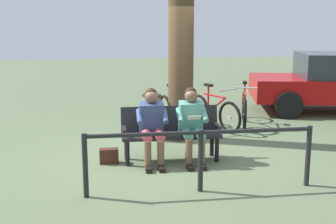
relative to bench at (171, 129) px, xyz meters
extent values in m
plane|color=#566647|center=(0.25, -0.08, -0.51)|extent=(40.00, 40.00, 0.00)
cube|color=black|center=(0.00, 0.08, -0.08)|extent=(1.61, 0.50, 0.05)
cube|color=black|center=(0.00, -0.11, 0.15)|extent=(1.60, 0.19, 0.42)
cube|color=black|center=(-0.76, 0.11, 0.05)|extent=(0.07, 0.40, 0.05)
cube|color=black|center=(0.76, 0.05, 0.05)|extent=(0.07, 0.40, 0.05)
cylinder|color=black|center=(-0.71, 0.28, -0.31)|extent=(0.07, 0.07, 0.40)
cylinder|color=black|center=(0.73, 0.23, -0.31)|extent=(0.07, 0.07, 0.40)
cylinder|color=black|center=(-0.72, -0.06, -0.31)|extent=(0.07, 0.07, 0.40)
cylinder|color=black|center=(0.72, -0.11, -0.31)|extent=(0.07, 0.07, 0.40)
cube|color=#4C8C7A|center=(-0.32, 0.07, 0.20)|extent=(0.39, 0.32, 0.55)
sphere|color=brown|center=(-0.32, 0.09, 0.56)|extent=(0.21, 0.21, 0.21)
sphere|color=black|center=(-0.32, 0.06, 0.59)|extent=(0.20, 0.20, 0.20)
cylinder|color=#4C8C7A|center=(-0.41, 0.28, -0.02)|extent=(0.16, 0.40, 0.15)
cylinder|color=brown|center=(-0.40, 0.48, -0.28)|extent=(0.11, 0.11, 0.45)
cube|color=black|center=(-0.40, 0.58, -0.47)|extent=(0.10, 0.22, 0.07)
cylinder|color=#4C8C7A|center=(-0.51, 0.20, 0.27)|extent=(0.10, 0.31, 0.23)
cylinder|color=#4C8C7A|center=(-0.21, 0.27, -0.02)|extent=(0.16, 0.40, 0.15)
cylinder|color=brown|center=(-0.20, 0.47, -0.28)|extent=(0.11, 0.11, 0.45)
cube|color=black|center=(-0.20, 0.57, -0.47)|extent=(0.10, 0.22, 0.07)
cylinder|color=#4C8C7A|center=(-0.11, 0.18, 0.27)|extent=(0.10, 0.31, 0.23)
cube|color=silver|center=(-0.31, 0.37, 0.26)|extent=(0.20, 0.13, 0.09)
cube|color=#334772|center=(0.32, 0.05, 0.20)|extent=(0.39, 0.32, 0.55)
sphere|color=brown|center=(0.32, 0.07, 0.56)|extent=(0.21, 0.21, 0.21)
sphere|color=black|center=(0.32, 0.04, 0.59)|extent=(0.20, 0.20, 0.20)
cylinder|color=#D84C59|center=(0.23, 0.25, -0.02)|extent=(0.16, 0.40, 0.15)
cylinder|color=brown|center=(0.24, 0.45, -0.28)|extent=(0.11, 0.11, 0.45)
cube|color=black|center=(0.24, 0.55, -0.47)|extent=(0.10, 0.22, 0.07)
cylinder|color=#334772|center=(0.13, 0.18, 0.27)|extent=(0.10, 0.31, 0.23)
cylinder|color=#D84C59|center=(0.43, 0.25, -0.02)|extent=(0.16, 0.40, 0.15)
cylinder|color=brown|center=(0.44, 0.45, -0.28)|extent=(0.11, 0.11, 0.45)
cube|color=black|center=(0.44, 0.55, -0.47)|extent=(0.10, 0.22, 0.07)
cylinder|color=#334772|center=(0.53, 0.16, 0.27)|extent=(0.10, 0.31, 0.23)
cube|color=#3F1E14|center=(1.01, 0.05, -0.39)|extent=(0.30, 0.15, 0.24)
cylinder|color=#4C3823|center=(-0.43, -1.25, 1.13)|extent=(0.47, 0.47, 3.27)
cylinder|color=slate|center=(0.12, -1.31, -0.08)|extent=(0.35, 0.35, 0.84)
cylinder|color=black|center=(0.12, -1.31, 0.35)|extent=(0.36, 0.36, 0.03)
torus|color=black|center=(-1.88, -1.67, -0.18)|extent=(0.26, 0.65, 0.66)
cylinder|color=silver|center=(-1.88, -1.67, -0.18)|extent=(0.07, 0.07, 0.06)
torus|color=black|center=(-2.20, -2.64, -0.18)|extent=(0.26, 0.65, 0.66)
cylinder|color=silver|center=(-2.20, -2.64, -0.18)|extent=(0.07, 0.07, 0.06)
cylinder|color=#B71414|center=(-2.04, -2.16, 0.20)|extent=(0.24, 0.61, 0.04)
cylinder|color=#B71414|center=(-2.02, -2.08, 0.00)|extent=(0.23, 0.58, 0.43)
cylinder|color=#B71414|center=(-2.10, -2.33, 0.12)|extent=(0.04, 0.04, 0.55)
cube|color=black|center=(-2.10, -2.33, 0.40)|extent=(0.15, 0.24, 0.05)
cylinder|color=#B2B2B7|center=(-1.91, -1.77, 0.37)|extent=(0.47, 0.18, 0.03)
torus|color=black|center=(-1.48, -1.46, -0.18)|extent=(0.32, 0.63, 0.66)
cylinder|color=silver|center=(-1.48, -1.46, -0.18)|extent=(0.07, 0.08, 0.06)
torus|color=black|center=(-1.07, -2.39, -0.18)|extent=(0.32, 0.63, 0.66)
cylinder|color=silver|center=(-1.07, -2.39, -0.18)|extent=(0.07, 0.08, 0.06)
cylinder|color=#B71414|center=(-1.28, -1.92, 0.20)|extent=(0.29, 0.59, 0.04)
cylinder|color=#B71414|center=(-1.31, -1.85, 0.00)|extent=(0.28, 0.56, 0.43)
cylinder|color=#B71414|center=(-1.20, -2.09, 0.12)|extent=(0.04, 0.04, 0.55)
cube|color=black|center=(-1.20, -2.09, 0.40)|extent=(0.17, 0.24, 0.05)
cylinder|color=#B2B2B7|center=(-1.44, -1.55, 0.37)|extent=(0.45, 0.22, 0.03)
torus|color=black|center=(-0.55, -1.45, -0.18)|extent=(0.21, 0.66, 0.66)
cylinder|color=silver|center=(-0.55, -1.45, -0.18)|extent=(0.06, 0.07, 0.06)
torus|color=black|center=(-0.32, -2.44, -0.18)|extent=(0.21, 0.66, 0.66)
cylinder|color=silver|center=(-0.32, -2.44, -0.18)|extent=(0.06, 0.07, 0.06)
cylinder|color=#8C268C|center=(-0.43, -1.95, 0.20)|extent=(0.18, 0.62, 0.04)
cylinder|color=#8C268C|center=(-0.45, -1.87, 0.00)|extent=(0.17, 0.59, 0.43)
cylinder|color=#8C268C|center=(-0.39, -2.13, 0.12)|extent=(0.04, 0.04, 0.55)
cube|color=black|center=(-0.39, -2.13, 0.40)|extent=(0.14, 0.23, 0.05)
cylinder|color=#B2B2B7|center=(-0.53, -1.55, 0.37)|extent=(0.47, 0.14, 0.03)
cylinder|color=black|center=(-1.64, 1.50, -0.08)|extent=(0.07, 0.07, 0.85)
cylinder|color=black|center=(-0.14, 1.45, -0.08)|extent=(0.07, 0.07, 0.85)
cylinder|color=black|center=(1.36, 1.39, -0.08)|extent=(0.07, 0.07, 0.85)
cylinder|color=black|center=(-0.14, 1.45, 0.30)|extent=(3.01, 0.16, 0.06)
cylinder|color=black|center=(-3.28, -2.57, -0.19)|extent=(0.67, 0.37, 0.64)
cylinder|color=black|center=(-3.71, -4.32, -0.19)|extent=(0.67, 0.37, 0.64)
camera|label=1|loc=(1.25, 6.83, 1.72)|focal=46.85mm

